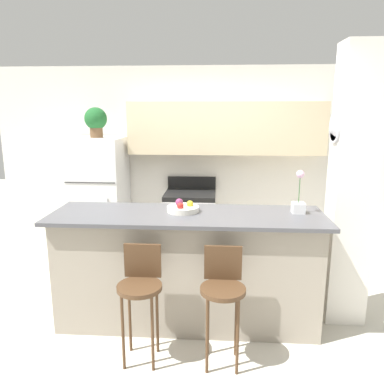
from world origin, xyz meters
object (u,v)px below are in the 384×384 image
object	(u,v)px
stove_range	(190,225)
orchid_vase	(299,200)
bar_stool_left	(141,287)
fruit_bowl	(183,208)
potted_plant_on_fridge	(96,120)
refrigerator	(100,199)
bar_stool_right	(223,290)

from	to	relation	value
stove_range	orchid_vase	world-z (taller)	orchid_vase
bar_stool_left	orchid_vase	size ratio (longest dim) A/B	2.38
fruit_bowl	orchid_vase	bearing A→B (deg)	1.08
potted_plant_on_fridge	orchid_vase	world-z (taller)	potted_plant_on_fridge
stove_range	orchid_vase	size ratio (longest dim) A/B	2.72
potted_plant_on_fridge	refrigerator	bearing A→B (deg)	-65.32
refrigerator	potted_plant_on_fridge	size ratio (longest dim) A/B	4.26
bar_stool_right	orchid_vase	distance (m)	1.10
fruit_bowl	bar_stool_left	bearing A→B (deg)	-113.62
refrigerator	orchid_vase	distance (m)	2.72
refrigerator	orchid_vase	size ratio (longest dim) A/B	4.14
potted_plant_on_fridge	fruit_bowl	size ratio (longest dim) A/B	1.30
potted_plant_on_fridge	fruit_bowl	distance (m)	2.05
fruit_bowl	stove_range	bearing A→B (deg)	91.56
refrigerator	potted_plant_on_fridge	world-z (taller)	potted_plant_on_fridge
stove_range	bar_stool_left	distance (m)	2.16
bar_stool_left	fruit_bowl	xyz separation A→B (m)	(0.28, 0.64, 0.48)
stove_range	orchid_vase	bearing A→B (deg)	-53.75
bar_stool_left	fruit_bowl	distance (m)	0.84
bar_stool_right	potted_plant_on_fridge	world-z (taller)	potted_plant_on_fridge
orchid_vase	bar_stool_right	bearing A→B (deg)	-136.02
bar_stool_left	potted_plant_on_fridge	size ratio (longest dim) A/B	2.45
orchid_vase	potted_plant_on_fridge	bearing A→B (deg)	148.11
orchid_vase	fruit_bowl	size ratio (longest dim) A/B	1.34
orchid_vase	fruit_bowl	xyz separation A→B (m)	(-1.05, -0.02, -0.09)
refrigerator	stove_range	size ratio (longest dim) A/B	1.52
bar_stool_left	bar_stool_right	world-z (taller)	same
bar_stool_left	bar_stool_right	bearing A→B (deg)	0.00
bar_stool_right	orchid_vase	size ratio (longest dim) A/B	2.38
bar_stool_left	orchid_vase	bearing A→B (deg)	26.36
bar_stool_left	refrigerator	bearing A→B (deg)	114.86
refrigerator	bar_stool_right	bearing A→B (deg)	-52.29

